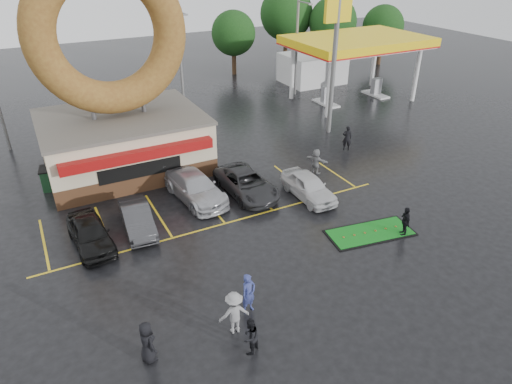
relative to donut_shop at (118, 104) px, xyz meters
name	(u,v)px	position (x,y,z in m)	size (l,w,h in m)	color
ground	(254,257)	(3.00, -12.97, -4.46)	(120.00, 120.00, 0.00)	black
donut_shop	(118,104)	(0.00, 0.00, 0.00)	(10.20, 8.70, 13.50)	#472B19
gas_station	(336,55)	(23.00, 7.97, -0.77)	(12.30, 13.65, 5.90)	silver
shell_sign	(336,37)	(16.00, -0.97, 2.91)	(2.20, 0.36, 10.60)	slate
streetlight_mid	(181,61)	(7.00, 7.95, 0.32)	(0.40, 2.21, 9.00)	slate
streetlight_right	(297,46)	(19.00, 8.95, 0.32)	(0.40, 2.21, 9.00)	slate
tree_far_a	(333,22)	(29.00, 17.03, 0.72)	(5.60, 5.60, 8.00)	#332114
tree_far_b	(383,26)	(35.00, 15.03, 0.07)	(4.90, 4.90, 7.00)	#332114
tree_far_c	(286,14)	(25.00, 21.03, 1.37)	(6.30, 6.30, 9.00)	#332114
tree_far_d	(233,33)	(17.00, 19.03, 0.07)	(4.90, 4.90, 7.00)	#332114
car_black	(90,233)	(-3.82, -8.32, -3.73)	(1.74, 4.31, 1.47)	black
car_dgrey	(137,219)	(-1.35, -7.95, -3.79)	(1.44, 4.12, 1.36)	#2F2F32
car_silver	(195,187)	(2.57, -6.23, -3.69)	(2.18, 5.37, 1.56)	#AEAEB3
car_grey	(246,183)	(5.53, -7.08, -3.75)	(2.38, 5.15, 1.43)	#2B2B2E
car_white	(309,186)	(8.65, -9.20, -3.73)	(1.73, 4.31, 1.47)	silver
person_blue	(249,293)	(1.13, -16.15, -3.54)	(0.68, 0.44, 1.85)	navy
person_blackjkt	(250,336)	(0.21, -18.11, -3.68)	(0.76, 0.59, 1.56)	black
person_hoodie	(234,313)	(0.13, -16.91, -3.51)	(1.23, 0.71, 1.90)	gray
person_bystander	(147,342)	(-3.26, -16.72, -3.59)	(0.86, 0.56, 1.76)	black
person_cameraman	(405,221)	(10.89, -14.88, -3.64)	(0.96, 0.40, 1.64)	black
person_walker_near	(316,161)	(10.88, -6.68, -3.61)	(1.58, 0.50, 1.70)	gray
person_walker_far	(347,138)	(15.08, -4.51, -3.53)	(0.68, 0.45, 1.86)	black
dumpster	(58,178)	(-4.50, -0.87, -3.81)	(1.80, 1.20, 1.30)	#194324
putting_green	(370,233)	(9.43, -13.99, -4.43)	(4.88, 2.68, 0.58)	black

